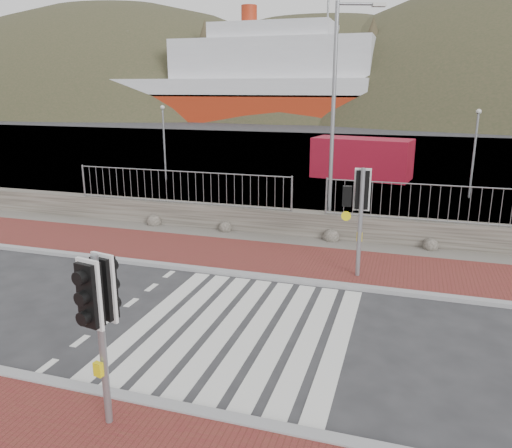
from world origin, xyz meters
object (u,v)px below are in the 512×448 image
(traffic_signal_near, at_px, (99,305))
(shipping_container, at_px, (362,158))
(streetlight, at_px, (337,109))
(ferry, at_px, (233,85))
(traffic_signal_far, at_px, (360,199))

(traffic_signal_near, distance_m, shipping_container, 23.44)
(traffic_signal_near, relative_size, streetlight, 0.36)
(ferry, height_order, shipping_container, ferry)
(ferry, xyz_separation_m, traffic_signal_near, (23.75, -71.53, -3.33))
(ferry, height_order, traffic_signal_far, ferry)
(traffic_signal_far, height_order, shipping_container, traffic_signal_far)
(traffic_signal_far, xyz_separation_m, shipping_container, (-1.52, 15.93, -1.08))
(shipping_container, bearing_deg, traffic_signal_near, -83.91)
(ferry, relative_size, traffic_signal_far, 16.40)
(traffic_signal_near, bearing_deg, traffic_signal_far, 79.59)
(shipping_container, bearing_deg, traffic_signal_far, -75.01)
(traffic_signal_near, xyz_separation_m, traffic_signal_far, (2.93, 7.44, 0.18))
(ferry, xyz_separation_m, streetlight, (25.34, -59.75, -0.99))
(ferry, bearing_deg, streetlight, -67.02)
(traffic_signal_near, distance_m, traffic_signal_far, 8.00)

